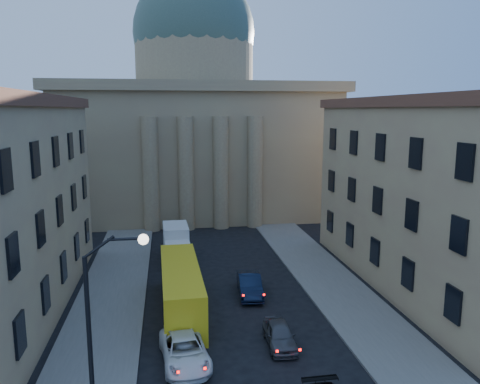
# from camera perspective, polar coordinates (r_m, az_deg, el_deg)

# --- Properties ---
(sidewalk_left) EXTENTS (5.00, 60.00, 0.15)m
(sidewalk_left) POSITION_cam_1_polar(r_m,az_deg,el_deg) (31.85, -16.49, -15.80)
(sidewalk_left) COLOR #63605A
(sidewalk_left) RESTS_ON ground
(sidewalk_right) EXTENTS (5.00, 60.00, 0.15)m
(sidewalk_right) POSITION_cam_1_polar(r_m,az_deg,el_deg) (34.02, 14.19, -13.97)
(sidewalk_right) COLOR #63605A
(sidewalk_right) RESTS_ON ground
(church) EXTENTS (68.02, 28.76, 36.60)m
(church) POSITION_cam_1_polar(r_m,az_deg,el_deg) (66.09, -5.41, 8.35)
(church) COLOR #856C52
(church) RESTS_ON ground
(building_right) EXTENTS (11.60, 26.60, 14.70)m
(building_right) POSITION_cam_1_polar(r_m,az_deg,el_deg) (39.28, 23.82, -0.08)
(building_right) COLOR tan
(building_right) RESTS_ON ground
(street_lamp) EXTENTS (2.62, 0.44, 8.83)m
(street_lamp) POSITION_cam_1_polar(r_m,az_deg,el_deg) (20.48, -16.48, -14.74)
(street_lamp) COLOR black
(street_lamp) RESTS_ON ground
(car_left_mid) EXTENTS (2.93, 5.46, 1.46)m
(car_left_mid) POSITION_cam_1_polar(r_m,az_deg,el_deg) (27.16, -6.78, -18.65)
(car_left_mid) COLOR white
(car_left_mid) RESTS_ON ground
(car_right_far) EXTENTS (1.75, 4.04, 1.36)m
(car_right_far) POSITION_cam_1_polar(r_m,az_deg,el_deg) (28.82, 4.85, -16.94)
(car_right_far) COLOR #45464A
(car_right_far) RESTS_ON ground
(car_right_distant) EXTENTS (2.01, 4.86, 1.57)m
(car_right_distant) POSITION_cam_1_polar(r_m,az_deg,el_deg) (35.69, 1.19, -11.26)
(car_right_distant) COLOR black
(car_right_distant) RESTS_ON ground
(city_bus) EXTENTS (2.81, 11.17, 3.13)m
(city_bus) POSITION_cam_1_polar(r_m,az_deg,el_deg) (33.04, -7.21, -11.45)
(city_bus) COLOR yellow
(city_bus) RESTS_ON ground
(box_truck) EXTENTS (2.38, 5.72, 3.11)m
(box_truck) POSITION_cam_1_polar(r_m,az_deg,el_deg) (43.80, -7.77, -6.34)
(box_truck) COLOR silver
(box_truck) RESTS_ON ground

